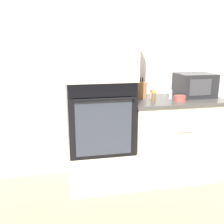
{
  "coord_description": "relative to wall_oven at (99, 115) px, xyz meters",
  "views": [
    {
      "loc": [
        -0.75,
        -2.37,
        1.53
      ],
      "look_at": [
        -0.22,
        0.21,
        0.84
      ],
      "focal_mm": 42.0,
      "sensor_mm": 36.0,
      "label": 1
    }
  ],
  "objects": [
    {
      "name": "oven_cabinet_base",
      "position": [
        -0.0,
        0.0,
        -0.58
      ],
      "size": [
        0.69,
        0.6,
        0.42
      ],
      "color": "beige",
      "rests_on": "ground_plane"
    },
    {
      "name": "wall_back",
      "position": [
        0.35,
        0.33,
        0.45
      ],
      "size": [
        8.0,
        0.05,
        2.5
      ],
      "color": "silver",
      "rests_on": "ground_plane"
    },
    {
      "name": "wall_oven",
      "position": [
        0.0,
        0.0,
        0.0
      ],
      "size": [
        0.67,
        0.64,
        0.75
      ],
      "color": "black",
      "rests_on": "oven_cabinet_base"
    },
    {
      "name": "counter_unit",
      "position": [
        0.86,
        0.0,
        -0.33
      ],
      "size": [
        1.04,
        0.63,
        0.93
      ],
      "color": "beige",
      "rests_on": "ground_plane"
    },
    {
      "name": "condiment_jar_mid",
      "position": [
        0.8,
        -0.01,
        0.19
      ],
      "size": [
        0.04,
        0.04,
        0.1
      ],
      "color": "silver",
      "rests_on": "counter_unit"
    },
    {
      "name": "oven_cabinet_upper",
      "position": [
        -0.0,
        0.0,
        0.73
      ],
      "size": [
        0.69,
        0.6,
        0.72
      ],
      "color": "beige",
      "rests_on": "wall_oven"
    },
    {
      "name": "condiment_jar_near",
      "position": [
        0.61,
        0.05,
        0.19
      ],
      "size": [
        0.06,
        0.06,
        0.1
      ],
      "color": "silver",
      "rests_on": "counter_unit"
    },
    {
      "name": "microwave",
      "position": [
        1.12,
        0.08,
        0.27
      ],
      "size": [
        0.41,
        0.35,
        0.26
      ],
      "color": "#232326",
      "rests_on": "counter_unit"
    },
    {
      "name": "bowl",
      "position": [
        0.86,
        -0.12,
        0.17
      ],
      "size": [
        0.12,
        0.12,
        0.06
      ],
      "color": "#B24C42",
      "rests_on": "counter_unit"
    },
    {
      "name": "knife_block",
      "position": [
        0.49,
        0.15,
        0.23
      ],
      "size": [
        0.11,
        0.15,
        0.22
      ],
      "color": "olive",
      "rests_on": "counter_unit"
    },
    {
      "name": "condiment_jar_far",
      "position": [
        0.57,
        -0.09,
        0.2
      ],
      "size": [
        0.04,
        0.04,
        0.12
      ],
      "color": "brown",
      "rests_on": "counter_unit"
    },
    {
      "name": "ground_plane",
      "position": [
        0.35,
        -0.3,
        -0.8
      ],
      "size": [
        12.0,
        12.0,
        0.0
      ],
      "primitive_type": "plane",
      "color": "gray"
    }
  ]
}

